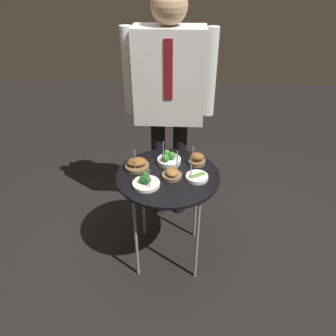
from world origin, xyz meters
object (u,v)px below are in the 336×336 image
Objects in this scene: serving_cart at (168,181)px; bowl_roast_center at (172,174)px; bowl_roast_front_center at (197,159)px; bowl_roast_back_left at (137,164)px; waiter_figure at (169,88)px; bowl_broccoli_near_rim at (169,159)px; bowl_broccoli_far_rim at (146,182)px; bowl_asparagus_front_left at (197,177)px.

bowl_roast_center reaches higher than serving_cart.
bowl_roast_front_center is 0.84× the size of bowl_roast_back_left.
waiter_figure reaches higher than serving_cart.
serving_cart is 0.41× the size of waiter_figure.
bowl_roast_back_left reaches higher than bowl_broccoli_near_rim.
serving_cart is 4.29× the size of bowl_broccoli_far_rim.
bowl_roast_center reaches higher than bowl_broccoli_far_rim.
bowl_asparagus_front_left is 0.91× the size of bowl_roast_center.
bowl_broccoli_far_rim reaches higher than bowl_roast_front_center.
bowl_roast_center is at bearing -80.44° from bowl_broccoli_near_rim.
bowl_broccoli_near_rim is 0.89× the size of bowl_roast_center.
bowl_roast_back_left is at bearing 112.93° from bowl_broccoli_far_rim.
bowl_roast_front_center is at bearing 10.65° from bowl_roast_back_left.
serving_cart is 0.20m from bowl_asparagus_front_left.
bowl_roast_front_center is at bearing -61.25° from waiter_figure.
serving_cart is 4.04× the size of bowl_roast_center.
bowl_asparagus_front_left reaches higher than bowl_broccoli_far_rim.
waiter_figure reaches higher than bowl_broccoli_near_rim.
bowl_asparagus_front_left is at bearing -3.73° from bowl_roast_center.
bowl_broccoli_near_rim is (-0.19, 0.18, 0.01)m from bowl_asparagus_front_left.
bowl_roast_back_left reaches higher than bowl_broccoli_far_rim.
bowl_broccoli_far_rim is 0.10× the size of waiter_figure.
bowl_broccoli_far_rim is 0.30m from bowl_broccoli_near_rim.
bowl_roast_back_left is 0.61m from waiter_figure.
serving_cart is at bearing -17.72° from bowl_roast_back_left.
serving_cart is 0.69m from waiter_figure.
bowl_broccoli_far_rim reaches higher than serving_cart.
waiter_figure is (-0.02, 0.52, 0.45)m from serving_cart.
bowl_roast_back_left is at bearing -112.81° from waiter_figure.
bowl_broccoli_far_rim is at bearing -99.70° from waiter_figure.
bowl_roast_center is 1.12× the size of bowl_roast_back_left.
bowl_roast_front_center is (0.32, 0.26, 0.01)m from bowl_broccoli_far_rim.
bowl_asparagus_front_left is 0.16m from bowl_roast_center.
waiter_figure is (-0.20, 0.56, 0.38)m from bowl_asparagus_front_left.
bowl_roast_back_left is 0.09× the size of waiter_figure.
bowl_broccoli_far_rim is 1.05× the size of bowl_roast_back_left.
bowl_broccoli_near_rim is 0.99× the size of bowl_roast_back_left.
bowl_roast_front_center is at bearing 39.87° from bowl_broccoli_far_rim.
bowl_broccoli_near_rim is at bearing 179.22° from bowl_roast_front_center.
bowl_roast_center is 0.66m from waiter_figure.
bowl_broccoli_near_rim is 0.09× the size of waiter_figure.
waiter_figure reaches higher than bowl_asparagus_front_left.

